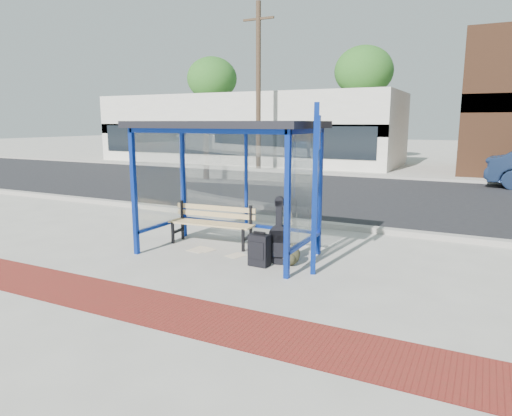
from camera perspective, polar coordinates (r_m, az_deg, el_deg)
The scene contains 19 objects.
ground at distance 8.51m, azimuth -3.58°, elevation -5.73°, with size 120.00×120.00×0.00m, color #B2ADA0.
brick_paver_strip at distance 6.52m, azimuth -15.37°, elevation -11.29°, with size 60.00×1.00×0.01m, color maroon.
curb_near at distance 11.01m, azimuth 4.02°, elevation -1.61°, with size 60.00×0.25×0.12m, color gray.
street_asphalt at distance 15.78m, azimuth 11.18°, elevation 1.74°, with size 60.00×10.00×0.00m, color black.
curb_far at distance 20.69m, azimuth 15.00°, elevation 3.83°, with size 60.00×0.25×0.12m, color gray.
far_sidewalk at distance 22.55m, azimuth 15.99°, elevation 4.17°, with size 60.00×4.00×0.01m, color #B2ADA0.
bus_shelter at distance 8.23m, azimuth -3.50°, elevation 8.37°, with size 3.30×1.80×2.42m.
storefront_white at distance 28.26m, azimuth -1.05°, elevation 9.87°, with size 18.00×6.04×4.00m.
tree_left at distance 34.37m, azimuth -5.52°, elevation 15.73°, with size 3.60×3.60×7.03m.
tree_mid at distance 30.06m, azimuth 13.33°, elevation 16.24°, with size 3.60×3.60×7.03m.
utility_pole_west at distance 22.87m, azimuth 0.30°, elevation 14.96°, with size 1.60×0.24×8.00m.
bench at distance 9.08m, azimuth -5.46°, elevation -1.69°, with size 1.76×0.55×0.82m.
guitar_bag at distance 7.79m, azimuth 2.88°, elevation -4.16°, with size 0.42×0.22×1.11m.
suitcase at distance 7.72m, azimuth 0.42°, elevation -5.29°, with size 0.35×0.24×0.60m.
backpack at distance 7.81m, azimuth 4.36°, elevation -5.88°, with size 0.36×0.35×0.37m.
sign_post at distance 7.12m, azimuth 7.47°, elevation 3.46°, with size 0.16×0.33×2.70m.
newspaper_a at distance 8.80m, azimuth -6.41°, elevation -5.19°, with size 0.36×0.28×0.01m, color white.
newspaper_b at distance 8.82m, azimuth -7.03°, elevation -5.18°, with size 0.41×0.33×0.01m, color white.
newspaper_c at distance 8.38m, azimuth -2.51°, elevation -5.95°, with size 0.34×0.27×0.01m, color white.
Camera 1 is at (4.12, -7.04, 2.40)m, focal length 32.00 mm.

